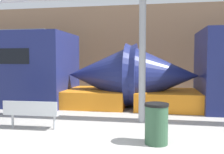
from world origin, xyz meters
The scene contains 5 objects.
ground_plane centered at (0.00, 0.00, 0.00)m, with size 60.00×60.00×0.00m, color #9E9B96.
station_wall centered at (0.00, 9.16, 2.50)m, with size 56.00×0.20×5.00m, color #937051.
bench_near centered at (-1.76, 1.46, 0.49)m, with size 1.59×0.48×0.81m.
trash_bin centered at (1.68, 0.83, 0.48)m, with size 0.56×0.56×0.95m.
support_column_near centered at (1.24, 2.80, 1.96)m, with size 0.21×0.21×3.93m, color gray.
Camera 1 is at (1.63, -4.96, 1.95)m, focal length 40.00 mm.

